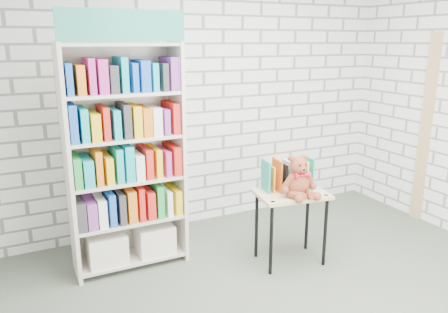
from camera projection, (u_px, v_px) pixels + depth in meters
name	position (u px, v px, depth m)	size (l,w,h in m)	color
ground	(311.00, 311.00, 3.35)	(4.50, 4.50, 0.00)	#485044
room_shell	(325.00, 76.00, 2.89)	(4.52, 4.02, 2.81)	silver
bookshelf	(125.00, 157.00, 3.81)	(1.00, 0.39, 2.25)	beige
display_table	(291.00, 202.00, 3.97)	(0.69, 0.52, 0.68)	tan
table_books	(287.00, 175.00, 4.01)	(0.46, 0.26, 0.26)	teal
teddy_bear	(299.00, 180.00, 3.82)	(0.34, 0.32, 0.37)	brown
door_trim	(426.00, 130.00, 4.85)	(0.05, 0.12, 2.10)	tan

